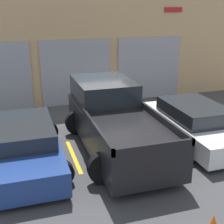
# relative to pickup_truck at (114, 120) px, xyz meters

# --- Properties ---
(ground_plane) EXTENTS (28.00, 28.00, 0.00)m
(ground_plane) POSITION_rel_pickup_truck_xyz_m (0.00, 1.88, -0.90)
(ground_plane) COLOR #3D3D3F
(shophouse_building) EXTENTS (16.06, 0.68, 5.29)m
(shophouse_building) POSITION_rel_pickup_truck_xyz_m (-0.01, 5.17, 1.69)
(shophouse_building) COLOR tan
(shophouse_building) RESTS_ON ground
(pickup_truck) EXTENTS (2.64, 5.41, 1.93)m
(pickup_truck) POSITION_rel_pickup_truck_xyz_m (0.00, 0.00, 0.00)
(pickup_truck) COLOR black
(pickup_truck) RESTS_ON ground
(sedan_white) EXTENTS (2.22, 4.40, 1.23)m
(sedan_white) POSITION_rel_pickup_truck_xyz_m (2.72, -0.29, -0.32)
(sedan_white) COLOR white
(sedan_white) RESTS_ON ground
(sedan_side) EXTENTS (2.23, 4.62, 1.19)m
(sedan_side) POSITION_rel_pickup_truck_xyz_m (-2.72, -0.29, -0.33)
(sedan_side) COLOR navy
(sedan_side) RESTS_ON ground
(parking_stripe_left) EXTENTS (0.12, 2.20, 0.01)m
(parking_stripe_left) POSITION_rel_pickup_truck_xyz_m (-1.36, -0.31, -0.90)
(parking_stripe_left) COLOR gold
(parking_stripe_left) RESTS_ON ground
(parking_stripe_centre) EXTENTS (0.12, 2.20, 0.01)m
(parking_stripe_centre) POSITION_rel_pickup_truck_xyz_m (1.36, -0.31, -0.90)
(parking_stripe_centre) COLOR gold
(parking_stripe_centre) RESTS_ON ground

